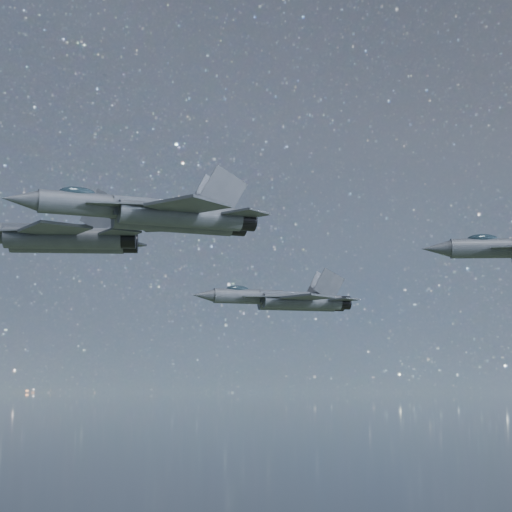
{
  "coord_description": "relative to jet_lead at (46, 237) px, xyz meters",
  "views": [
    {
      "loc": [
        -0.71,
        -66.6,
        147.66
      ],
      "look_at": [
        0.61,
        0.83,
        158.48
      ],
      "focal_mm": 60.0,
      "sensor_mm": 36.0,
      "label": 1
    }
  ],
  "objects": [
    {
      "name": "jet_lead",
      "position": [
        0.0,
        0.0,
        0.0
      ],
      "size": [
        17.07,
        12.1,
        4.33
      ],
      "rotation": [
        0.0,
        0.0,
        0.05
      ],
      "color": "#2E3239"
    },
    {
      "name": "jet_left",
      "position": [
        18.99,
        30.79,
        -1.17
      ],
      "size": [
        17.99,
        12.3,
        4.52
      ],
      "rotation": [
        0.0,
        0.0,
        0.23
      ],
      "color": "#2E3239"
    },
    {
      "name": "jet_right",
      "position": [
        8.35,
        -4.43,
        0.82
      ],
      "size": [
        17.35,
        11.59,
        4.4
      ],
      "rotation": [
        0.0,
        0.0,
        0.34
      ],
      "color": "#2E3239"
    }
  ]
}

